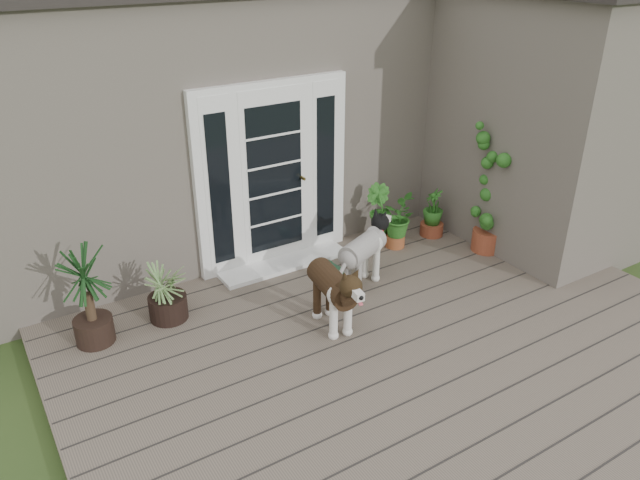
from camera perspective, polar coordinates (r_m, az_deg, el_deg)
deck at (r=6.08m, az=7.69°, el=-10.02°), size 6.20×4.60×0.12m
house_main at (r=8.82m, az=-9.71°, el=12.30°), size 7.40×4.00×3.10m
house_wing at (r=8.07m, az=19.66°, el=9.82°), size 1.60×2.40×3.10m
door_unit at (r=7.07m, az=-4.37°, el=6.01°), size 1.90×0.14×2.15m
door_step at (r=7.34m, az=-3.36°, el=-2.15°), size 1.60×0.40×0.05m
brindle_dog at (r=6.06m, az=1.15°, el=-5.15°), size 0.48×0.90×0.72m
white_dog at (r=6.78m, az=3.96°, el=-1.69°), size 0.90×0.65×0.69m
spider_plant at (r=6.38m, az=-14.12°, el=-4.42°), size 0.85×0.85×0.69m
yucca at (r=6.15m, az=-20.76°, el=-4.92°), size 0.73×0.73×1.02m
herb_a at (r=7.70m, az=7.08°, el=1.42°), size 0.66×0.66×0.60m
herb_b at (r=7.77m, az=5.39°, el=1.59°), size 0.44×0.44×0.57m
herb_c at (r=8.11m, az=10.41°, el=2.06°), size 0.42×0.42×0.49m
sapling at (r=7.59m, az=15.92°, el=5.54°), size 0.58×0.58×1.91m
clog_left at (r=7.19m, az=1.25°, el=-2.60°), size 0.18×0.31×0.09m
clog_right at (r=7.40m, az=2.95°, el=-1.71°), size 0.31×0.32×0.09m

